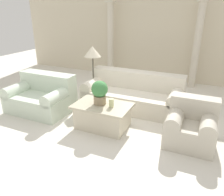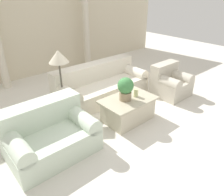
# 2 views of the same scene
# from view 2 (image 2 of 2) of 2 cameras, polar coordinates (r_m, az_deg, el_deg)

# --- Properties ---
(ground_plane) EXTENTS (16.00, 16.00, 0.00)m
(ground_plane) POSITION_cam_2_polar(r_m,az_deg,el_deg) (4.95, -0.82, -3.91)
(ground_plane) COLOR silver
(wall_back) EXTENTS (10.00, 0.06, 3.20)m
(wall_back) POSITION_cam_2_polar(r_m,az_deg,el_deg) (7.19, -19.38, 18.23)
(wall_back) COLOR beige
(wall_back) RESTS_ON ground_plane
(sofa_long) EXTENTS (2.33, 1.00, 0.84)m
(sofa_long) POSITION_cam_2_polar(r_m,az_deg,el_deg) (5.50, -3.05, 3.42)
(sofa_long) COLOR beige
(sofa_long) RESTS_ON ground_plane
(loveseat) EXTENTS (1.42, 1.00, 0.84)m
(loveseat) POSITION_cam_2_polar(r_m,az_deg,el_deg) (3.87, -16.14, -8.95)
(loveseat) COLOR silver
(loveseat) RESTS_ON ground_plane
(coffee_table) EXTENTS (1.13, 0.73, 0.50)m
(coffee_table) POSITION_cam_2_polar(r_m,az_deg,el_deg) (4.60, 4.16, -2.94)
(coffee_table) COLOR beige
(coffee_table) RESTS_ON ground_plane
(potted_plant) EXTENTS (0.32, 0.32, 0.48)m
(potted_plant) POSITION_cam_2_polar(r_m,az_deg,el_deg) (4.33, 3.55, 2.63)
(potted_plant) COLOR #937F60
(potted_plant) RESTS_ON coffee_table
(pillar_candle) EXTENTS (0.09, 0.09, 0.17)m
(pillar_candle) POSITION_cam_2_polar(r_m,az_deg,el_deg) (4.56, 6.28, 1.37)
(pillar_candle) COLOR beige
(pillar_candle) RESTS_ON coffee_table
(floor_lamp) EXTENTS (0.41, 0.41, 1.42)m
(floor_lamp) POSITION_cam_2_polar(r_m,az_deg,el_deg) (4.62, -13.77, 9.85)
(floor_lamp) COLOR #4C473D
(floor_lamp) RESTS_ON ground_plane
(column_right) EXTENTS (0.29, 0.29, 2.52)m
(column_right) POSITION_cam_2_polar(r_m,az_deg,el_deg) (7.60, -6.78, 17.51)
(column_right) COLOR beige
(column_right) RESTS_ON ground_plane
(armchair) EXTENTS (0.83, 0.80, 0.81)m
(armchair) POSITION_cam_2_polar(r_m,az_deg,el_deg) (5.83, 14.92, 4.01)
(armchair) COLOR beige
(armchair) RESTS_ON ground_plane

